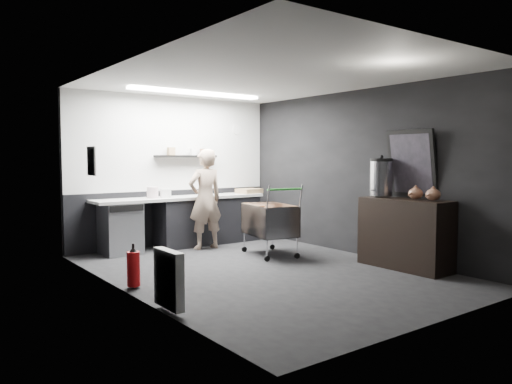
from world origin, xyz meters
TOP-DOWN VIEW (x-y plane):
  - floor at (0.00, 0.00)m, footprint 5.50×5.50m
  - ceiling at (0.00, 0.00)m, footprint 5.50×5.50m
  - wall_back at (0.00, 2.75)m, footprint 5.50×0.00m
  - wall_front at (0.00, -2.75)m, footprint 5.50×0.00m
  - wall_left at (-2.00, 0.00)m, footprint 0.00×5.50m
  - wall_right at (2.00, 0.00)m, footprint 0.00×5.50m
  - kitchen_wall_panel at (0.00, 2.73)m, footprint 3.95×0.02m
  - dado_panel at (0.00, 2.73)m, footprint 3.95×0.02m
  - floating_shelf at (0.20, 2.62)m, footprint 1.20×0.22m
  - wall_clock at (1.40, 2.72)m, footprint 0.20×0.03m
  - poster at (-1.98, 1.30)m, footprint 0.02×0.30m
  - poster_red_band at (-1.98, 1.30)m, footprint 0.02×0.22m
  - radiator at (-1.94, -0.90)m, footprint 0.10×0.50m
  - ceiling_strip at (0.00, 1.85)m, footprint 2.40×0.20m
  - prep_counter at (0.14, 2.42)m, footprint 3.20×0.61m
  - person at (0.22, 1.97)m, footprint 0.65×0.44m
  - shopping_cart at (0.76, 0.85)m, footprint 0.80×1.13m
  - sideboard at (1.74, -1.04)m, footprint 0.57×1.34m
  - fire_extinguisher at (-1.85, 0.23)m, footprint 0.16×0.16m
  - cardboard_box at (1.45, 2.37)m, footprint 0.49×0.39m
  - pink_tub at (-0.56, 2.42)m, footprint 0.19×0.19m
  - white_container at (-0.34, 2.37)m, footprint 0.20×0.17m

SIDE VIEW (x-z plane):
  - floor at x=0.00m, z-range 0.00..0.00m
  - fire_extinguisher at x=-1.85m, z-range -0.01..0.52m
  - radiator at x=-1.94m, z-range 0.05..0.65m
  - prep_counter at x=0.14m, z-range 0.01..0.91m
  - dado_panel at x=0.00m, z-range 0.00..1.00m
  - shopping_cart at x=0.76m, z-range -0.03..1.10m
  - sideboard at x=1.74m, z-range -0.37..1.63m
  - person at x=0.22m, z-range 0.00..1.75m
  - cardboard_box at x=1.45m, z-range 0.90..0.99m
  - white_container at x=-0.34m, z-range 0.90..1.05m
  - pink_tub at x=-0.56m, z-range 0.90..1.09m
  - wall_back at x=0.00m, z-range -1.40..4.10m
  - wall_front at x=0.00m, z-range -1.40..4.10m
  - wall_left at x=-2.00m, z-range -1.40..4.10m
  - wall_right at x=2.00m, z-range -1.40..4.10m
  - poster at x=-1.98m, z-range 1.35..1.75m
  - floating_shelf at x=0.20m, z-range 1.60..1.64m
  - poster_red_band at x=-1.98m, z-range 1.57..1.67m
  - kitchen_wall_panel at x=0.00m, z-range 1.00..2.70m
  - wall_clock at x=1.40m, z-range 2.05..2.25m
  - ceiling_strip at x=0.00m, z-range 2.65..2.69m
  - ceiling at x=0.00m, z-range 2.70..2.70m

